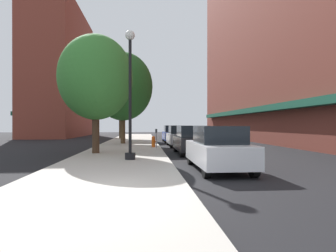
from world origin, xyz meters
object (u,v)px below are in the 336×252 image
object	(u,v)px
tree_far	(121,94)
car_silver	(179,136)
tree_near	(96,78)
car_black	(192,140)
car_blue	(172,134)
fire_hydrant	(153,141)
parking_meter_near	(156,136)
car_white	(218,149)
lamppost	(130,92)
tree_mid	(123,87)

from	to	relation	value
tree_far	car_silver	distance (m)	13.86
tree_near	tree_far	bearing A→B (deg)	90.19
car_black	car_silver	xyz separation A→B (m)	(0.00, 5.92, 0.00)
tree_far	car_blue	size ratio (longest dim) A/B	1.80
fire_hydrant	parking_meter_near	xyz separation A→B (m)	(0.16, -1.00, 0.43)
car_white	fire_hydrant	bearing A→B (deg)	103.68
parking_meter_near	car_silver	world-z (taller)	car_silver
parking_meter_near	tree_far	distance (m)	15.84
car_black	car_blue	world-z (taller)	same
parking_meter_near	tree_near	world-z (taller)	tree_near
car_white	car_blue	xyz separation A→B (m)	(0.00, 17.60, 0.00)
tree_far	car_white	bearing A→B (deg)	-76.86
fire_hydrant	car_white	world-z (taller)	car_white
tree_near	car_blue	xyz separation A→B (m)	(5.49, 11.72, -3.56)
tree_far	parking_meter_near	bearing A→B (deg)	-76.32
tree_far	car_black	world-z (taller)	tree_far
tree_near	car_silver	size ratio (longest dim) A/B	1.55
lamppost	car_black	distance (m)	5.34
car_white	car_black	bearing A→B (deg)	91.74
lamppost	parking_meter_near	distance (m)	6.88
tree_near	car_black	distance (m)	6.54
car_blue	tree_far	bearing A→B (deg)	134.08
car_white	lamppost	bearing A→B (deg)	143.93
tree_mid	fire_hydrant	bearing A→B (deg)	-59.81
fire_hydrant	car_silver	size ratio (longest dim) A/B	0.18
tree_far	car_black	xyz separation A→B (m)	(5.55, -17.78, -4.53)
fire_hydrant	tree_mid	world-z (taller)	tree_mid
parking_meter_near	tree_mid	xyz separation A→B (m)	(-2.64, 5.26, 4.04)
lamppost	tree_mid	size ratio (longest dim) A/B	0.76
lamppost	parking_meter_near	world-z (taller)	lamppost
lamppost	parking_meter_near	size ratio (longest dim) A/B	4.50
car_silver	car_blue	size ratio (longest dim) A/B	1.00
tree_far	car_black	distance (m)	19.17
lamppost	car_black	size ratio (longest dim) A/B	1.37
tree_mid	car_white	distance (m)	15.53
fire_hydrant	car_blue	world-z (taller)	car_blue
tree_far	fire_hydrant	bearing A→B (deg)	-76.00
parking_meter_near	car_silver	size ratio (longest dim) A/B	0.30
parking_meter_near	car_black	size ratio (longest dim) A/B	0.30
tree_mid	tree_near	bearing A→B (deg)	-96.15
parking_meter_near	car_white	xyz separation A→B (m)	(1.95, -8.98, -0.14)
tree_far	car_white	size ratio (longest dim) A/B	1.80
car_white	car_silver	distance (m)	11.90
parking_meter_near	tree_mid	distance (m)	7.13
lamppost	car_blue	bearing A→B (deg)	77.16
parking_meter_near	tree_near	size ratio (longest dim) A/B	0.20
lamppost	tree_mid	bearing A→B (deg)	95.81
fire_hydrant	tree_mid	distance (m)	6.65
fire_hydrant	tree_near	size ratio (longest dim) A/B	0.12
lamppost	parking_meter_near	xyz separation A→B (m)	(1.46, 6.34, -2.25)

